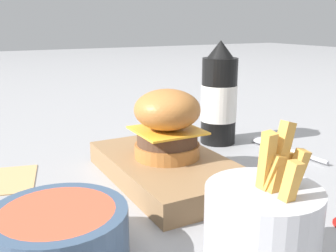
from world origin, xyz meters
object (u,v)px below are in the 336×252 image
side_bowl (59,235)px  burger (167,123)px  fries_basket (266,231)px  serving_board (168,169)px  spoon (271,144)px  ketchup_bottle (219,98)px

side_bowl → burger: bearing=125.9°
fries_basket → serving_board: bearing=172.4°
burger → spoon: size_ratio=0.60×
ketchup_bottle → side_bowl: ketchup_bottle is taller
ketchup_bottle → fries_basket: bearing=-29.7°
fries_basket → side_bowl: bearing=-125.0°
burger → side_bowl: size_ratio=0.75×
ketchup_bottle → fries_basket: size_ratio=1.32×
spoon → side_bowl: bearing=108.4°
burger → fries_basket: bearing=-7.9°
serving_board → fries_basket: (0.25, -0.03, 0.03)m
serving_board → ketchup_bottle: (-0.12, 0.18, 0.07)m
burger → ketchup_bottle: (-0.11, 0.18, 0.00)m
side_bowl → spoon: side_bowl is taller
serving_board → ketchup_bottle: bearing=124.3°
burger → fries_basket: (0.26, -0.04, -0.04)m
ketchup_bottle → spoon: ketchup_bottle is taller
serving_board → side_bowl: side_bowl is taller
ketchup_bottle → side_bowl: (0.26, -0.37, -0.06)m
serving_board → burger: bearing=160.4°
serving_board → spoon: 0.26m
spoon → burger: bearing=95.5°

